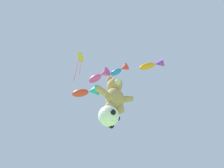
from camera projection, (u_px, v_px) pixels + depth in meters
The scene contains 7 objects.
teddy_bear_kite at pixel (115, 94), 10.12m from camera, with size 2.43×1.07×2.47m.
soccer_ball_kite at pixel (109, 116), 8.94m from camera, with size 1.19×1.18×1.10m.
fish_kite_tangerine at pixel (153, 65), 12.26m from camera, with size 1.58×1.59×0.60m.
fish_kite_cobalt at pixel (120, 70), 13.19m from camera, with size 1.12×1.53×0.57m.
fish_kite_magenta at pixel (99, 76), 13.84m from camera, with size 1.45×2.00×0.74m.
fish_kite_crimson at pixel (87, 92), 14.13m from camera, with size 2.16×2.02×0.86m.
diamond_kite at pixel (80, 60), 11.43m from camera, with size 0.68×0.59×2.67m.
Camera 1 is at (-3.13, -3.01, 1.66)m, focal length 28.00 mm.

